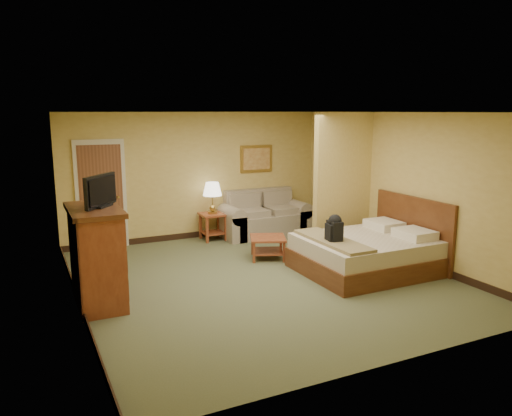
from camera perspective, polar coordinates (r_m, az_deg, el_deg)
floor at (r=7.98m, az=0.68°, el=-8.13°), size 6.00×6.00×0.00m
ceiling at (r=7.53m, az=0.73°, el=10.89°), size 6.00×6.00×0.00m
back_wall at (r=10.39m, az=-6.69°, el=3.67°), size 5.50×0.02×2.60m
left_wall at (r=6.90m, az=-20.20°, el=-0.68°), size 0.02×6.00×2.60m
right_wall at (r=9.19m, az=16.26°, el=2.34°), size 0.02×6.00×2.60m
partition at (r=9.53m, az=9.86°, el=2.92°), size 1.20×0.15×2.60m
door at (r=9.94m, az=-17.26°, el=1.35°), size 0.94×0.16×2.10m
baseboard at (r=10.61m, az=-6.52°, el=-2.99°), size 5.50×0.02×0.12m
loveseat at (r=10.69m, az=0.96°, el=-1.43°), size 1.90×0.88×0.96m
side_table at (r=10.29m, az=-4.95°, el=-1.64°), size 0.51×0.51×0.56m
table_lamp at (r=10.16m, az=-5.01°, el=2.08°), size 0.39×0.39×0.64m
coffee_table at (r=8.99m, az=1.36°, el=-4.02°), size 0.81×0.81×0.40m
wall_picture at (r=10.84m, az=0.04°, el=5.65°), size 0.75×0.04×0.59m
dresser at (r=7.15m, az=-17.75°, el=-5.22°), size 0.66×1.27×1.35m
tv at (r=6.98m, az=-17.36°, el=1.77°), size 0.49×0.59×0.44m
bed at (r=8.51m, az=12.93°, el=-4.91°), size 2.15×1.83×1.18m
backpack at (r=7.88m, az=8.99°, el=-2.28°), size 0.21×0.29×0.46m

